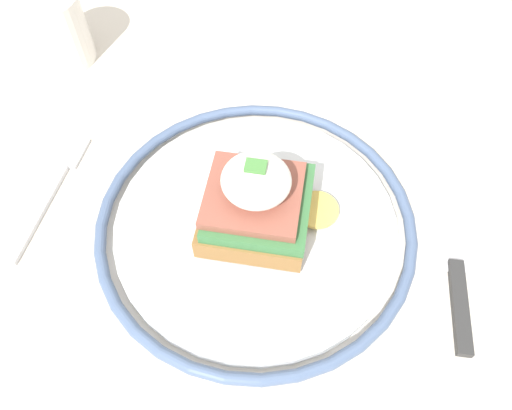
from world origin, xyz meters
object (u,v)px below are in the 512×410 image
at_px(sandwich, 257,199).
at_px(fork, 52,188).
at_px(plate, 256,222).
at_px(knife, 456,268).
at_px(cup, 56,28).

bearing_deg(sandwich, fork, 177.73).
relative_size(plate, knife, 1.57).
distance_m(sandwich, fork, 0.20).
relative_size(sandwich, cup, 1.49).
distance_m(plate, fork, 0.19).
bearing_deg(plate, cup, 143.28).
xyz_separation_m(knife, cup, (-0.42, 0.20, 0.04)).
relative_size(plate, sandwich, 2.44).
bearing_deg(fork, sandwich, -2.27).
xyz_separation_m(plate, sandwich, (0.00, 0.00, 0.03)).
distance_m(fork, cup, 0.19).
bearing_deg(sandwich, cup, 143.52).
bearing_deg(cup, plate, -36.72).
relative_size(fork, cup, 1.88).
relative_size(sandwich, fork, 0.79).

